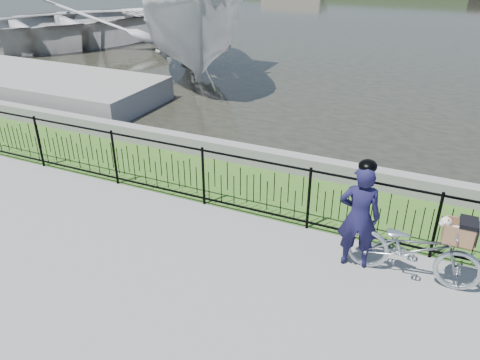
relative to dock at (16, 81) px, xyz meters
The scene contains 10 objects.
ground 11.42m from the dock, 28.81° to the right, with size 120.00×120.00×0.00m, color gray.
grass_strip 10.42m from the dock, 16.17° to the right, with size 60.00×2.00×0.01m, color #38621E.
water 29.26m from the dock, 70.02° to the left, with size 120.00×120.00×0.00m, color #27271E.
quay_wall 10.18m from the dock, 10.76° to the right, with size 60.00×0.30×0.40m, color gray.
fence 10.74m from the dock, 21.31° to the right, with size 14.00×0.06×1.15m, color black, non-canonical shape.
dock is the anchor object (origin of this frame).
bicycle_rig 13.54m from the dock, 19.57° to the right, with size 1.90×0.66×1.14m.
cyclist 12.79m from the dock, 20.87° to the right, with size 0.66×0.49×1.73m.
boat_near 6.22m from the dock, 47.64° to the left, with size 7.75×9.24×5.23m.
boat_far 7.52m from the dock, 123.26° to the left, with size 10.95×11.88×2.01m.
Camera 1 is at (2.77, -5.06, 4.42)m, focal length 35.00 mm.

